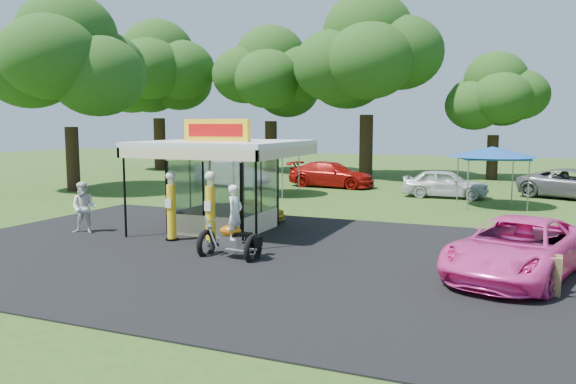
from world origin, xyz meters
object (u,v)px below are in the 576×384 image
(gas_pump_left, at_px, (171,208))
(a_frame_sign, at_px, (548,276))
(bg_car_c, at_px, (445,183))
(tent_west, at_px, (267,146))
(motorcycle, at_px, (233,229))
(bg_car_b, at_px, (331,174))
(kiosk_car, at_px, (251,210))
(bg_car_a, at_px, (231,174))
(gas_station_kiosk, at_px, (224,184))
(tent_east, at_px, (492,152))
(spectator_west, at_px, (84,208))
(gas_pump_right, at_px, (210,211))
(pink_sedan, at_px, (518,248))

(gas_pump_left, height_order, a_frame_sign, gas_pump_left)
(bg_car_c, relative_size, tent_west, 1.04)
(motorcycle, distance_m, bg_car_b, 19.78)
(kiosk_car, relative_size, bg_car_a, 0.56)
(gas_station_kiosk, distance_m, bg_car_b, 15.71)
(bg_car_b, bearing_deg, motorcycle, -165.46)
(tent_east, bearing_deg, kiosk_car, -137.10)
(gas_pump_left, relative_size, motorcycle, 1.05)
(gas_pump_left, xyz_separation_m, kiosk_car, (0.75, 4.57, -0.68))
(motorcycle, bearing_deg, gas_station_kiosk, 125.51)
(gas_pump_left, distance_m, spectator_west, 3.75)
(gas_pump_right, relative_size, bg_car_a, 0.49)
(gas_pump_left, distance_m, kiosk_car, 4.68)
(a_frame_sign, height_order, kiosk_car, a_frame_sign)
(bg_car_c, bearing_deg, tent_east, -138.13)
(pink_sedan, height_order, bg_car_c, same)
(gas_station_kiosk, height_order, a_frame_sign, gas_station_kiosk)
(gas_station_kiosk, relative_size, tent_east, 1.29)
(bg_car_c, xyz_separation_m, tent_east, (2.48, -2.65, 1.87))
(kiosk_car, distance_m, bg_car_c, 12.67)
(tent_west, bearing_deg, spectator_west, -96.28)
(gas_pump_right, relative_size, a_frame_sign, 2.51)
(a_frame_sign, distance_m, spectator_west, 15.51)
(bg_car_b, height_order, tent_east, tent_east)
(bg_car_b, distance_m, tent_west, 5.94)
(spectator_west, bearing_deg, gas_pump_left, -20.90)
(spectator_west, xyz_separation_m, tent_east, (13.38, 12.92, 1.69))
(a_frame_sign, height_order, tent_west, tent_west)
(gas_station_kiosk, height_order, kiosk_car, gas_station_kiosk)
(tent_west, bearing_deg, gas_station_kiosk, -73.68)
(spectator_west, height_order, bg_car_a, spectator_west)
(pink_sedan, distance_m, spectator_west, 14.71)
(gas_pump_right, distance_m, spectator_west, 5.44)
(bg_car_b, bearing_deg, gas_pump_left, -174.63)
(bg_car_b, bearing_deg, bg_car_a, 117.24)
(a_frame_sign, relative_size, bg_car_c, 0.22)
(kiosk_car, relative_size, tent_east, 0.67)
(bg_car_a, bearing_deg, spectator_west, -158.50)
(gas_station_kiosk, distance_m, gas_pump_right, 2.85)
(gas_pump_right, xyz_separation_m, motorcycle, (1.48, -1.22, -0.29))
(spectator_west, xyz_separation_m, tent_west, (1.42, 12.92, 1.82))
(kiosk_car, height_order, tent_east, tent_east)
(bg_car_a, bearing_deg, bg_car_c, -77.51)
(motorcycle, relative_size, bg_car_b, 0.42)
(bg_car_b, xyz_separation_m, tent_west, (-2.12, -5.18, 1.98))
(gas_pump_left, height_order, gas_pump_right, gas_pump_right)
(gas_station_kiosk, xyz_separation_m, gas_pump_right, (0.94, -2.63, -0.59))
(a_frame_sign, height_order, bg_car_b, bg_car_b)
(spectator_west, relative_size, tent_east, 0.46)
(gas_pump_left, height_order, motorcycle, gas_pump_left)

